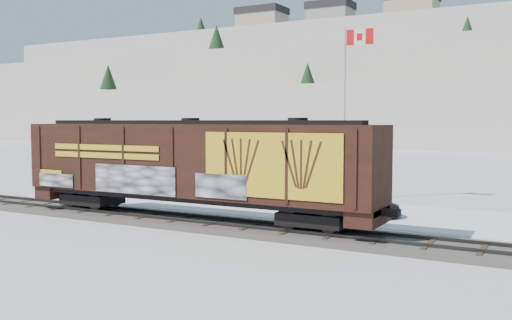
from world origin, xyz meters
The scene contains 8 objects.
ground centered at (0.00, 0.00, 0.00)m, with size 500.00×500.00×0.00m, color white.
rail_track centered at (0.00, 0.00, 0.15)m, with size 50.00×3.40×0.43m.
parking_strip centered at (0.00, 7.50, 0.01)m, with size 40.00×8.00×0.03m, color white.
hopper_railcar centered at (-3.55, -0.01, 3.07)m, with size 19.23×3.06×4.76m.
flagpole centered at (0.08, 12.21, 4.10)m, with size 2.30×0.90×11.15m.
car_silver centered at (-5.98, 7.56, 0.84)m, with size 1.91×4.75×1.62m, color #A4A7AB.
car_white centered at (-1.62, 7.37, 0.72)m, with size 1.45×4.16×1.37m, color silver.
car_dark centered at (2.92, 6.58, 0.68)m, with size 1.82×4.48×1.30m, color black.
Camera 1 is at (12.67, -23.00, 5.18)m, focal length 40.00 mm.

